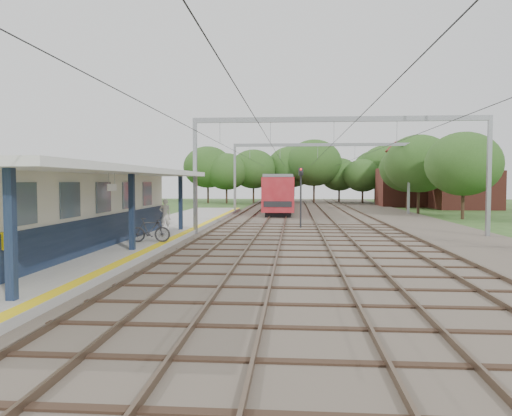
{
  "coord_description": "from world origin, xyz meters",
  "views": [
    {
      "loc": [
        0.9,
        -14.45,
        3.21
      ],
      "look_at": [
        -1.44,
        16.14,
        1.6
      ],
      "focal_mm": 35.0,
      "sensor_mm": 36.0,
      "label": 1
    }
  ],
  "objects": [
    {
      "name": "signal_post",
      "position": [
        1.35,
        19.4,
        2.58
      ],
      "size": [
        0.33,
        0.3,
        4.17
      ],
      "rotation": [
        0.0,
        0.0,
        0.34
      ],
      "color": "black",
      "rests_on": "ground"
    },
    {
      "name": "train",
      "position": [
        -0.5,
        46.22,
        2.12
      ],
      "size": [
        2.88,
        35.91,
        3.79
      ],
      "color": "black",
      "rests_on": "ballast_bed"
    },
    {
      "name": "catenary_system",
      "position": [
        3.39,
        25.28,
        5.51
      ],
      "size": [
        17.22,
        88.0,
        7.0
      ],
      "color": "gray",
      "rests_on": "ground"
    },
    {
      "name": "ballast_bed",
      "position": [
        4.0,
        30.0,
        0.05
      ],
      "size": [
        18.0,
        90.0,
        0.1
      ],
      "primitive_type": "cube",
      "color": "#473D33",
      "rests_on": "ground"
    },
    {
      "name": "platform",
      "position": [
        -7.5,
        14.0,
        0.17
      ],
      "size": [
        5.0,
        52.0,
        0.35
      ],
      "primitive_type": "cube",
      "color": "gray",
      "rests_on": "ground"
    },
    {
      "name": "canopy",
      "position": [
        -7.77,
        6.0,
        3.64
      ],
      "size": [
        6.4,
        20.0,
        3.44
      ],
      "color": "#101D34",
      "rests_on": "platform"
    },
    {
      "name": "bicycle",
      "position": [
        -5.91,
        8.59,
        0.93
      ],
      "size": [
        1.96,
        0.75,
        1.15
      ],
      "primitive_type": "imported",
      "rotation": [
        0.0,
        0.0,
        1.68
      ],
      "color": "black",
      "rests_on": "platform"
    },
    {
      "name": "station_building",
      "position": [
        -8.88,
        7.0,
        2.04
      ],
      "size": [
        3.41,
        18.0,
        3.4
      ],
      "color": "beige",
      "rests_on": "platform"
    },
    {
      "name": "house_near",
      "position": [
        21.0,
        46.0,
        2.99
      ],
      "size": [
        7.0,
        6.12,
        7.89
      ],
      "color": "brown",
      "rests_on": "ground"
    },
    {
      "name": "ground",
      "position": [
        0.0,
        0.0,
        0.0
      ],
      "size": [
        160.0,
        160.0,
        0.0
      ],
      "primitive_type": "plane",
      "color": "#2D4C1E",
      "rests_on": "ground"
    },
    {
      "name": "rail_tracks",
      "position": [
        1.5,
        30.0,
        0.18
      ],
      "size": [
        11.8,
        88.0,
        0.15
      ],
      "color": "brown",
      "rests_on": "ballast_bed"
    },
    {
      "name": "house_far",
      "position": [
        16.0,
        52.0,
        3.23
      ],
      "size": [
        8.0,
        6.12,
        8.66
      ],
      "color": "brown",
      "rests_on": "ground"
    },
    {
      "name": "tree_band",
      "position": [
        3.84,
        57.12,
        4.92
      ],
      "size": [
        31.72,
        30.88,
        8.82
      ],
      "color": "#382619",
      "rests_on": "ground"
    },
    {
      "name": "yellow_stripe",
      "position": [
        -5.25,
        14.0,
        0.35
      ],
      "size": [
        0.45,
        52.0,
        0.01
      ],
      "primitive_type": "cube",
      "color": "yellow",
      "rests_on": "platform"
    },
    {
      "name": "person",
      "position": [
        -6.77,
        14.68,
        1.28
      ],
      "size": [
        0.79,
        0.65,
        1.85
      ],
      "primitive_type": "imported",
      "rotation": [
        0.0,
        0.0,
        3.51
      ],
      "color": "silver",
      "rests_on": "platform"
    }
  ]
}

